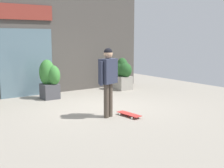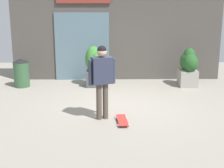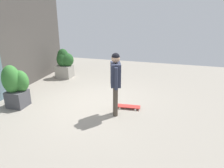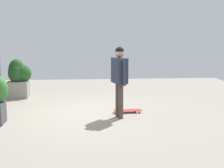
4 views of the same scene
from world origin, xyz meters
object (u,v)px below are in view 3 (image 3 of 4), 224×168
Objects in this scene: skateboarder at (116,78)px; planter_box_left at (64,62)px; skateboard at (128,106)px; planter_box_right at (15,85)px.

planter_box_left is (2.74, 3.01, -0.44)m from skateboarder.
skateboard is 4.03m from planter_box_left.
skateboarder reaches higher than skateboard.
planter_box_right is at bearing -171.59° from skateboard.
planter_box_left reaches higher than skateboard.
planter_box_right is at bearing 167.30° from skateboarder.
skateboarder is 3.07m from planter_box_right.
skateboard is at bearing -124.66° from planter_box_left.
skateboard is 0.60× the size of planter_box_left.
skateboarder is 1.42× the size of planter_box_left.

